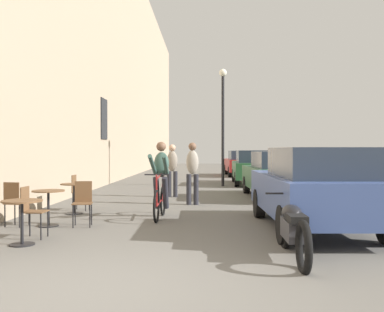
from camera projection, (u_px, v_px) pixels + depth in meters
name	position (u px, v px, depth m)	size (l,w,h in m)	color
ground_plane	(109.00, 290.00, 4.92)	(88.00, 88.00, 0.00)	#5B5954
building_facade_left	(98.00, 34.00, 18.92)	(0.54, 68.00, 12.80)	tan
cafe_table_near	(22.00, 213.00, 7.22)	(0.64, 0.64, 0.72)	black
cafe_chair_near_toward_street	(31.00, 208.00, 7.78)	(0.39, 0.39, 0.89)	black
cafe_table_mid	(48.00, 200.00, 8.97)	(0.64, 0.64, 0.72)	black
cafe_chair_mid_toward_street	(83.00, 200.00, 9.03)	(0.43, 0.43, 0.89)	black
cafe_chair_mid_toward_wall	(15.00, 201.00, 8.92)	(0.45, 0.45, 0.89)	black
cafe_table_far	(74.00, 192.00, 10.73)	(0.64, 0.64, 0.72)	black
cafe_chair_far_toward_street	(78.00, 190.00, 11.34)	(0.39, 0.39, 0.89)	black
cyclist_on_bicycle	(161.00, 182.00, 10.13)	(0.52, 1.76, 1.74)	black
pedestrian_near	(192.00, 170.00, 12.49)	(0.36, 0.27, 1.73)	#26262D
pedestrian_mid	(172.00, 167.00, 14.54)	(0.34, 0.24, 1.70)	#26262D
street_lamp	(223.00, 112.00, 18.83)	(0.32, 0.32, 4.90)	black
parked_car_nearest	(315.00, 187.00, 8.57)	(1.95, 4.45, 1.57)	#384C84
parked_car_second	(277.00, 174.00, 14.26)	(1.85, 4.18, 1.47)	#23512D
parked_car_third	(254.00, 167.00, 19.71)	(1.86, 4.24, 1.49)	#23512D
parked_car_fourth	(242.00, 163.00, 26.09)	(1.84, 4.17, 1.47)	maroon
parked_motorcycle	(293.00, 229.00, 6.36)	(0.62, 2.15, 0.92)	black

